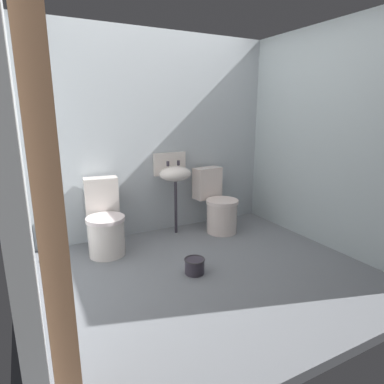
% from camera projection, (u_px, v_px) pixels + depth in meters
% --- Properties ---
extents(ground_plane, '(3.34, 2.78, 0.08)m').
position_uv_depth(ground_plane, '(206.00, 272.00, 3.18)').
color(ground_plane, slate).
extents(wall_back, '(3.34, 0.10, 2.39)m').
position_uv_depth(wall_back, '(156.00, 136.00, 3.95)').
color(wall_back, '#AEB6BB').
rests_on(wall_back, ground).
extents(wall_left, '(0.10, 2.58, 2.39)m').
position_uv_depth(wall_left, '(14.00, 155.00, 2.29)').
color(wall_left, '#B4B8B9').
rests_on(wall_left, ground).
extents(wall_right, '(0.10, 2.58, 2.39)m').
position_uv_depth(wall_right, '(320.00, 138.00, 3.64)').
color(wall_right, '#ABB8BB').
rests_on(wall_right, ground).
extents(wooden_door_post, '(0.12, 0.12, 2.39)m').
position_uv_depth(wooden_door_post, '(46.00, 185.00, 1.36)').
color(wooden_door_post, '#8D6446').
rests_on(wooden_door_post, ground).
extents(toilet_left, '(0.45, 0.63, 0.78)m').
position_uv_depth(toilet_left, '(105.00, 223.00, 3.47)').
color(toilet_left, silver).
rests_on(toilet_left, ground).
extents(toilet_right, '(0.46, 0.64, 0.78)m').
position_uv_depth(toilet_right, '(217.00, 206.00, 4.11)').
color(toilet_right, silver).
rests_on(toilet_right, ground).
extents(sink, '(0.42, 0.35, 0.99)m').
position_uv_depth(sink, '(174.00, 173.00, 3.94)').
color(sink, '#342E39').
rests_on(sink, ground).
extents(bucket, '(0.20, 0.20, 0.15)m').
position_uv_depth(bucket, '(195.00, 265.00, 3.06)').
color(bucket, '#342E39').
rests_on(bucket, ground).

